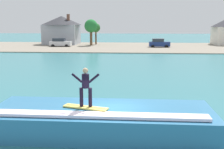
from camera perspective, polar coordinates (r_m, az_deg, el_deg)
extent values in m
plane|color=#2F737C|center=(13.05, -0.58, -11.70)|extent=(260.00, 260.00, 0.00)
cube|color=teal|center=(12.94, -2.11, -9.26)|extent=(9.96, 3.62, 1.11)
cube|color=teal|center=(12.32, -2.38, -7.26)|extent=(8.47, 1.63, 0.12)
cube|color=white|center=(11.63, -2.81, -8.23)|extent=(8.97, 0.65, 0.12)
cube|color=#EAD159|center=(12.39, -5.39, -6.65)|extent=(2.06, 1.00, 0.06)
cube|color=black|center=(12.39, -5.39, -6.54)|extent=(1.79, 0.56, 0.01)
cylinder|color=black|center=(12.33, -6.22, -4.58)|extent=(0.16, 0.16, 0.84)
cylinder|color=black|center=(12.27, -4.44, -4.63)|extent=(0.16, 0.16, 0.84)
cylinder|color=black|center=(12.14, -5.39, -1.32)|extent=(0.32, 0.32, 0.60)
sphere|color=tan|center=(12.05, -5.43, 0.79)|extent=(0.24, 0.24, 0.24)
cylinder|color=black|center=(12.18, -7.11, -0.71)|extent=(0.48, 0.10, 0.43)
cylinder|color=black|center=(12.05, -3.67, -0.77)|extent=(0.48, 0.10, 0.43)
cube|color=gray|center=(59.37, 3.47, 5.62)|extent=(120.00, 25.36, 0.14)
cube|color=silver|center=(60.54, -10.36, 6.23)|extent=(4.47, 1.80, 0.90)
cube|color=#262D38|center=(60.57, -10.70, 6.95)|extent=(2.46, 1.62, 0.64)
cylinder|color=black|center=(61.14, -8.80, 5.89)|extent=(0.64, 0.22, 0.64)
cylinder|color=black|center=(59.29, -9.22, 5.74)|extent=(0.64, 0.22, 0.64)
cylinder|color=black|center=(61.87, -11.43, 5.86)|extent=(0.64, 0.22, 0.64)
cylinder|color=black|center=(60.05, -11.93, 5.71)|extent=(0.64, 0.22, 0.64)
cube|color=navy|center=(58.65, 9.58, 6.13)|extent=(4.22, 1.88, 0.90)
cube|color=#262D38|center=(58.57, 9.29, 6.88)|extent=(2.32, 1.69, 0.64)
cylinder|color=black|center=(59.80, 10.80, 5.73)|extent=(0.64, 0.22, 0.64)
cylinder|color=black|center=(57.84, 11.01, 5.58)|extent=(0.64, 0.22, 0.64)
cylinder|color=black|center=(59.57, 8.16, 5.79)|extent=(0.64, 0.22, 0.64)
cylinder|color=black|center=(57.59, 8.28, 5.64)|extent=(0.64, 0.22, 0.64)
cube|color=#9EA3AD|center=(67.90, -10.13, 7.95)|extent=(7.59, 7.41, 4.60)
cone|color=#2D2D33|center=(67.85, -10.22, 10.75)|extent=(9.41, 9.41, 2.03)
cube|color=brown|center=(66.33, -8.86, 11.23)|extent=(0.60, 0.60, 1.80)
cylinder|color=brown|center=(62.31, -4.25, 7.39)|extent=(0.55, 0.55, 3.52)
sphere|color=#237332|center=(62.23, -4.29, 9.80)|extent=(2.86, 2.86, 2.86)
cylinder|color=brown|center=(65.46, -3.28, 7.46)|extent=(0.36, 0.36, 3.34)
sphere|color=#27632A|center=(65.39, -3.30, 9.46)|extent=(2.05, 2.05, 2.05)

